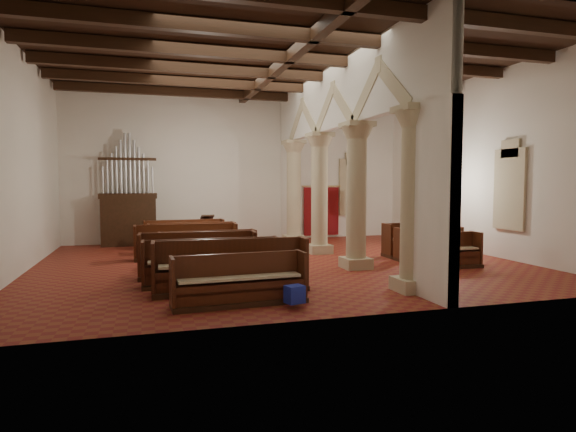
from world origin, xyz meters
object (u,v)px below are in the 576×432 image
(processional_banner, at_px, (355,221))
(nave_pew_0, at_px, (240,288))
(aisle_pew_0, at_px, (451,255))
(pipe_organ, at_px, (129,210))
(lectern, at_px, (207,232))

(processional_banner, xyz_separation_m, nave_pew_0, (-6.61, -9.15, -0.46))
(aisle_pew_0, bearing_deg, nave_pew_0, -157.09)
(nave_pew_0, bearing_deg, aisle_pew_0, 17.42)
(processional_banner, bearing_deg, aisle_pew_0, -82.47)
(processional_banner, bearing_deg, pipe_organ, -177.75)
(pipe_organ, xyz_separation_m, nave_pew_0, (2.42, -10.07, -1.04))
(lectern, height_order, nave_pew_0, lectern)
(processional_banner, xyz_separation_m, aisle_pew_0, (-0.06, -6.71, -0.45))
(lectern, distance_m, nave_pew_0, 9.26)
(lectern, distance_m, processional_banner, 6.16)
(pipe_organ, xyz_separation_m, lectern, (2.88, -0.82, -0.88))
(processional_banner, distance_m, nave_pew_0, 11.29)
(processional_banner, relative_size, aisle_pew_0, 1.38)
(lectern, bearing_deg, pipe_organ, 161.58)
(lectern, height_order, processional_banner, processional_banner)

